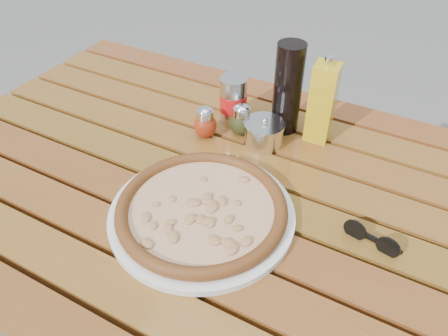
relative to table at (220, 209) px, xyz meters
The scene contains 10 objects.
table is the anchor object (origin of this frame).
plate 0.13m from the table, 80.89° to the right, with size 0.36×0.36×0.01m, color white.
pizza 0.14m from the table, 80.89° to the right, with size 0.37×0.37×0.03m.
pepper_shaker 0.21m from the table, 129.94° to the left, with size 0.07×0.07×0.08m.
oregano_shaker 0.22m from the table, 103.13° to the left, with size 0.07×0.07×0.08m.
dark_bottle 0.32m from the table, 81.43° to the left, with size 0.07×0.07×0.22m, color black.
soda_can 0.28m from the table, 110.94° to the left, with size 0.07×0.07×0.12m.
olive_oil_cruet 0.33m from the table, 64.54° to the left, with size 0.06×0.06×0.21m.
parmesan_tin 0.21m from the table, 83.05° to the left, with size 0.10×0.10×0.07m.
sunglasses 0.33m from the table, ahead, with size 0.11×0.04×0.04m.
Camera 1 is at (0.33, -0.59, 1.37)m, focal length 35.00 mm.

